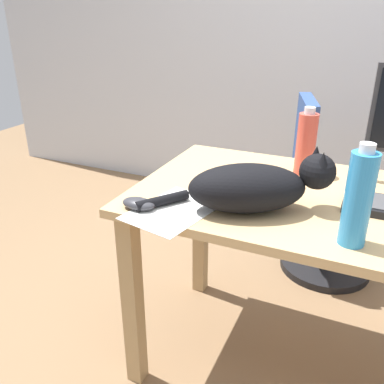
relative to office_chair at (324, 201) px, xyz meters
name	(u,v)px	position (x,y,z in m)	size (l,w,h in m)	color
ground_plane	(313,371)	(0.11, -0.75, -0.41)	(8.00, 8.00, 0.00)	#846647
back_wall	(383,14)	(0.11, 0.82, 0.89)	(6.00, 0.04, 2.60)	silver
desk	(336,231)	(0.11, -0.75, 0.23)	(1.37, 0.74, 0.75)	tan
office_chair	(324,201)	(0.00, 0.00, 0.00)	(0.50, 0.48, 0.94)	black
cat	(254,186)	(-0.13, -0.92, 0.42)	(0.56, 0.33, 0.20)	black
computer_mouse	(139,204)	(-0.46, -1.07, 0.36)	(0.11, 0.06, 0.04)	#333338
paper_sheet	(174,210)	(-0.36, -1.03, 0.34)	(0.21, 0.30, 0.00)	white
water_bottle	(358,199)	(0.16, -1.01, 0.47)	(0.07, 0.07, 0.28)	#2D8CD1
spray_bottle	(306,143)	(-0.05, -0.54, 0.46)	(0.07, 0.07, 0.25)	#D84C3D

